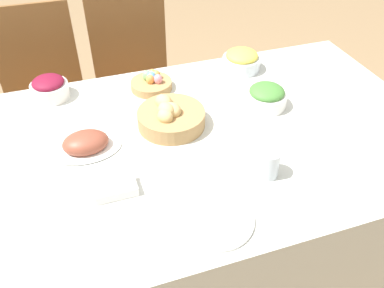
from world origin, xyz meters
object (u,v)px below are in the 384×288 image
at_px(knife, 258,208).
at_px(spoon, 267,206).
at_px(bread_basket, 171,117).
at_px(ham_platter, 86,144).
at_px(green_salad_bowl, 266,96).
at_px(beet_salad_bowl, 49,88).
at_px(pineapple_bowl, 241,60).
at_px(butter_dish, 115,188).
at_px(fork, 169,232).
at_px(chair_far_center, 137,81).
at_px(dinner_plate, 215,219).
at_px(egg_basket, 152,83).
at_px(chair_far_left, 45,97).
at_px(drinking_cup, 268,163).

distance_m(knife, spoon, 0.03).
bearing_deg(bread_basket, ham_platter, -172.80).
height_order(ham_platter, green_salad_bowl, green_salad_bowl).
bearing_deg(knife, beet_salad_bowl, 124.32).
xyz_separation_m(pineapple_bowl, butter_dish, (-0.69, -0.59, -0.03)).
distance_m(pineapple_bowl, fork, 0.98).
bearing_deg(chair_far_center, knife, -85.67).
xyz_separation_m(chair_far_center, ham_platter, (-0.34, -0.82, 0.27)).
bearing_deg(fork, butter_dish, 119.55).
distance_m(chair_far_center, fork, 1.30).
relative_size(dinner_plate, fork, 1.22).
distance_m(ham_platter, fork, 0.48).
distance_m(chair_far_center, butter_dish, 1.12).
bearing_deg(pineapple_bowl, egg_basket, -175.93).
bearing_deg(butter_dish, fork, -61.34).
bearing_deg(chair_far_left, drinking_cup, -57.09).
distance_m(chair_far_left, green_salad_bowl, 1.20).
relative_size(chair_far_center, knife, 5.13).
relative_size(chair_far_center, butter_dish, 7.29).
bearing_deg(fork, ham_platter, 111.95).
relative_size(green_salad_bowl, drinking_cup, 1.69).
bearing_deg(knife, green_salad_bowl, 62.38).
height_order(dinner_plate, knife, dinner_plate).
relative_size(beet_salad_bowl, spoon, 0.81).
height_order(pineapple_bowl, knife, pineapple_bowl).
relative_size(bread_basket, egg_basket, 1.45).
height_order(beet_salad_bowl, butter_dish, beet_salad_bowl).
bearing_deg(chair_far_center, ham_platter, -113.39).
bearing_deg(spoon, pineapple_bowl, 70.73).
height_order(fork, knife, same).
distance_m(bread_basket, drinking_cup, 0.42).
relative_size(egg_basket, beet_salad_bowl, 1.15).
height_order(pineapple_bowl, beet_salad_bowl, same).
distance_m(ham_platter, pineapple_bowl, 0.83).
distance_m(chair_far_left, pineapple_bowl, 1.06).
distance_m(dinner_plate, drinking_cup, 0.27).
height_order(fork, butter_dish, butter_dish).
distance_m(egg_basket, green_salad_bowl, 0.49).
xyz_separation_m(bread_basket, fork, (-0.15, -0.49, -0.04)).
height_order(beet_salad_bowl, fork, beet_salad_bowl).
relative_size(green_salad_bowl, fork, 0.87).
bearing_deg(chair_far_center, bread_basket, -92.16).
height_order(egg_basket, pineapple_bowl, pineapple_bowl).
relative_size(ham_platter, fork, 1.31).
bearing_deg(butter_dish, egg_basket, 65.19).
height_order(dinner_plate, butter_dish, butter_dish).
xyz_separation_m(bread_basket, egg_basket, (-0.00, 0.28, -0.01)).
xyz_separation_m(chair_far_center, pineapple_bowl, (0.41, -0.46, 0.29)).
bearing_deg(bread_basket, fork, -107.00).
relative_size(bread_basket, dinner_plate, 1.10).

